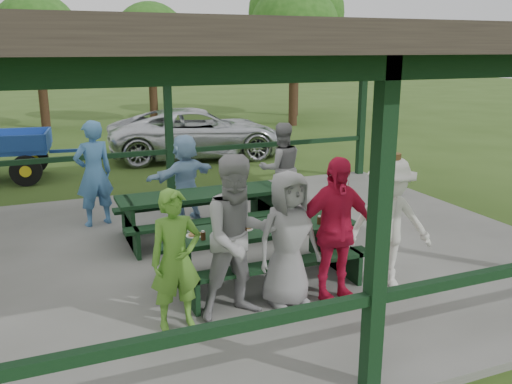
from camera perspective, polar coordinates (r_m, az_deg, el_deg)
name	(u,v)px	position (r m, az deg, el deg)	size (l,w,h in m)	color
ground	(231,256)	(8.53, -2.70, -6.75)	(90.00, 90.00, 0.00)	#304B17
concrete_slab	(230,253)	(8.51, -2.70, -6.43)	(10.00, 8.00, 0.10)	slate
pavilion_structure	(228,46)	(7.92, -2.99, 15.06)	(10.60, 8.60, 3.24)	black
picnic_table_near	(262,246)	(7.29, 0.68, -5.75)	(2.58, 1.39, 0.75)	black
picnic_table_far	(202,209)	(8.99, -5.74, -1.74)	(2.72, 1.39, 0.75)	black
table_setting	(267,224)	(7.22, 1.15, -3.35)	(2.26, 0.45, 0.10)	white
contestant_green	(176,260)	(6.05, -8.44, -7.07)	(0.58, 0.38, 1.59)	#5B9B30
contestant_grey_left	(239,238)	(6.18, -1.79, -4.81)	(0.93, 0.73, 1.92)	gray
contestant_grey_mid	(288,239)	(6.50, 3.40, -4.97)	(0.82, 0.53, 1.67)	gray
contestant_red	(335,230)	(6.64, 8.29, -4.03)	(1.07, 0.44, 1.82)	red
contestant_white_fedora	(389,223)	(7.17, 13.83, -3.22)	(1.26, 0.95, 1.78)	silver
spectator_lblue	(185,178)	(9.82, -7.45, 1.51)	(1.46, 0.47, 1.58)	#8EB6DB
spectator_blue	(94,173)	(9.85, -16.71, 1.88)	(0.68, 0.45, 1.86)	teal
spectator_grey	(281,169)	(10.15, 2.64, 2.49)	(0.84, 0.65, 1.73)	gray
pickup_truck	(198,133)	(16.11, -6.09, 6.19)	(2.40, 5.20, 1.45)	silver
tree_left	(37,37)	(23.43, -22.03, 14.86)	(3.35, 3.35, 5.24)	#301D13
tree_mid	(151,41)	(24.47, -11.02, 15.31)	(3.24, 3.24, 5.06)	#301D13
tree_right	(294,31)	(22.77, 4.05, 16.58)	(3.61, 3.61, 5.64)	#301D13
tree_far_right	(296,13)	(26.33, 4.24, 18.24)	(4.42, 4.42, 6.91)	#301D13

